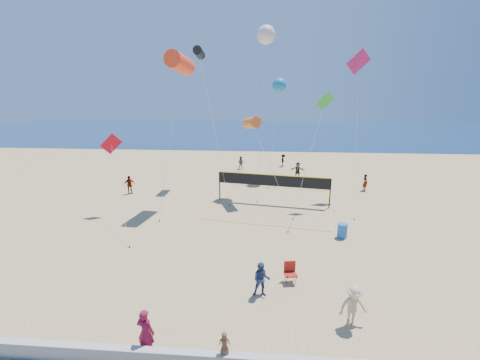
# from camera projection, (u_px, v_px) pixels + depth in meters

# --- Properties ---
(ground) EXTENTS (120.00, 120.00, 0.00)m
(ground) POSITION_uv_depth(u_px,v_px,m) (232.00, 310.00, 13.70)
(ground) COLOR tan
(ground) RESTS_ON ground
(ocean) EXTENTS (140.00, 50.00, 0.03)m
(ocean) POSITION_uv_depth(u_px,v_px,m) (260.00, 131.00, 73.21)
(ocean) COLOR navy
(ocean) RESTS_ON ground
(woman) EXTENTS (0.74, 0.57, 1.81)m
(woman) POSITION_uv_depth(u_px,v_px,m) (146.00, 332.00, 11.19)
(woman) COLOR maroon
(woman) RESTS_ON ground
(toddler) EXTENTS (0.42, 0.30, 0.80)m
(toddler) POSITION_uv_depth(u_px,v_px,m) (224.00, 343.00, 10.59)
(toddler) COLOR brown
(toddler) RESTS_ON seawall
(bystander_a) EXTENTS (0.80, 0.63, 1.64)m
(bystander_a) POSITION_uv_depth(u_px,v_px,m) (262.00, 280.00, 14.45)
(bystander_a) COLOR navy
(bystander_a) RESTS_ON ground
(bystander_b) EXTENTS (1.25, 0.88, 1.77)m
(bystander_b) POSITION_uv_depth(u_px,v_px,m) (353.00, 306.00, 12.57)
(bystander_b) COLOR #CAB386
(bystander_b) RESTS_ON ground
(far_person_0) EXTENTS (1.04, 0.88, 1.67)m
(far_person_0) POSITION_uv_depth(u_px,v_px,m) (129.00, 185.00, 28.91)
(far_person_0) COLOR gray
(far_person_0) RESTS_ON ground
(far_person_1) EXTENTS (1.60, 0.81, 1.65)m
(far_person_1) POSITION_uv_depth(u_px,v_px,m) (298.00, 170.00, 34.34)
(far_person_1) COLOR gray
(far_person_1) RESTS_ON ground
(far_person_2) EXTENTS (0.51, 0.65, 1.58)m
(far_person_2) POSITION_uv_depth(u_px,v_px,m) (365.00, 182.00, 29.81)
(far_person_2) COLOR gray
(far_person_2) RESTS_ON ground
(far_person_3) EXTENTS (0.80, 0.64, 1.55)m
(far_person_3) POSITION_uv_depth(u_px,v_px,m) (241.00, 163.00, 37.83)
(far_person_3) COLOR gray
(far_person_3) RESTS_ON ground
(far_person_4) EXTENTS (0.73, 1.05, 1.49)m
(far_person_4) POSITION_uv_depth(u_px,v_px,m) (283.00, 160.00, 39.33)
(far_person_4) COLOR gray
(far_person_4) RESTS_ON ground
(camp_chair) EXTENTS (0.64, 0.76, 1.16)m
(camp_chair) POSITION_uv_depth(u_px,v_px,m) (290.00, 271.00, 15.58)
(camp_chair) COLOR #9F1C12
(camp_chair) RESTS_ON ground
(trash_barrel) EXTENTS (0.69, 0.69, 0.92)m
(trash_barrel) POSITION_uv_depth(u_px,v_px,m) (342.00, 231.00, 20.33)
(trash_barrel) COLOR #195CA8
(trash_barrel) RESTS_ON ground
(volleyball_net) EXTENTS (10.64, 10.51, 2.48)m
(volleyball_net) POSITION_uv_depth(u_px,v_px,m) (273.00, 184.00, 26.12)
(volleyball_net) COLOR black
(volleyball_net) RESTS_ON ground
(kite_0) EXTENTS (1.98, 5.23, 11.80)m
(kite_0) POSITION_uv_depth(u_px,v_px,m) (180.00, 63.00, 23.37)
(kite_0) COLOR #F83B1B
(kite_0) RESTS_ON ground
(kite_1) EXTENTS (3.81, 7.38, 12.89)m
(kite_1) POSITION_uv_depth(u_px,v_px,m) (199.00, 53.00, 29.12)
(kite_1) COLOR black
(kite_1) RESTS_ON ground
(kite_2) EXTENTS (4.10, 5.19, 7.12)m
(kite_2) POSITION_uv_depth(u_px,v_px,m) (252.00, 123.00, 25.59)
(kite_2) COLOR orange
(kite_2) RESTS_ON ground
(kite_3) EXTENTS (4.12, 5.96, 6.07)m
(kite_3) POSITION_uv_depth(u_px,v_px,m) (112.00, 148.00, 23.20)
(kite_3) COLOR red
(kite_3) RESTS_ON ground
(kite_4) EXTENTS (3.59, 5.85, 8.99)m
(kite_4) POSITION_uv_depth(u_px,v_px,m) (323.00, 109.00, 23.96)
(kite_4) COLOR green
(kite_4) RESTS_ON ground
(kite_5) EXTENTS (2.06, 6.56, 12.34)m
(kite_5) POSITION_uv_depth(u_px,v_px,m) (358.00, 68.00, 26.04)
(kite_5) COLOR #B91E59
(kite_5) RESTS_ON ground
(kite_6) EXTENTS (1.95, 4.95, 14.35)m
(kite_6) POSITION_uv_depth(u_px,v_px,m) (266.00, 35.00, 27.02)
(kite_6) COLOR silver
(kite_6) RESTS_ON ground
(kite_7) EXTENTS (1.80, 4.38, 10.22)m
(kite_7) POSITION_uv_depth(u_px,v_px,m) (279.00, 85.00, 31.43)
(kite_7) COLOR #1476AF
(kite_7) RESTS_ON ground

